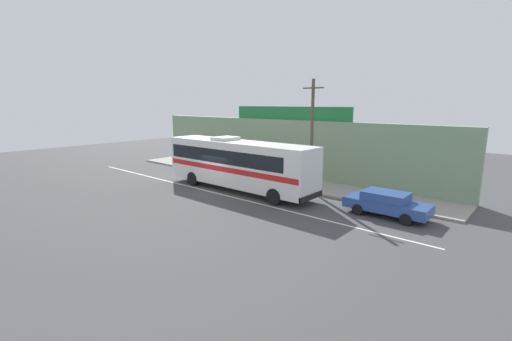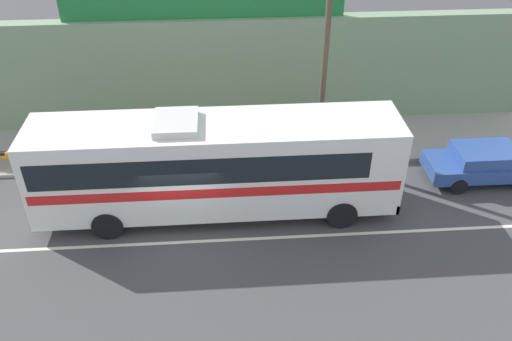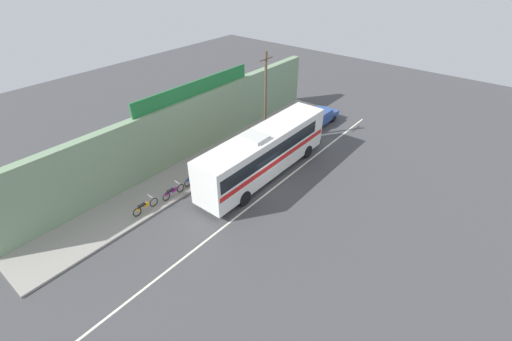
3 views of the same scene
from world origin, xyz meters
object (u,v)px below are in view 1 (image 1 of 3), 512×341
Objects in this scene: motorcycle_orange at (229,169)px; pedestrian_near_shop at (300,173)px; parked_car at (387,203)px; intercity_bus at (237,162)px; motorcycle_purple at (212,167)px; utility_pole at (312,134)px; motorcycle_blue at (198,164)px.

pedestrian_near_shop reaches higher than motorcycle_orange.
parked_car is 2.34× the size of motorcycle_orange.
intercity_bus is 7.00m from motorcycle_purple.
intercity_bus is 5.60m from utility_pole.
utility_pole is at bearing 36.82° from intercity_bus.
motorcycle_blue is at bearing 179.21° from motorcycle_orange.
parked_car is 16.50m from motorcycle_purple.
intercity_bus is 6.66× the size of motorcycle_purple.
utility_pole reaches higher than pedestrian_near_shop.
intercity_bus is 2.73× the size of parked_car.
motorcycle_orange is 1.01× the size of motorcycle_blue.
pedestrian_near_shop is at bearing 3.98° from motorcycle_purple.
intercity_bus is 6.47× the size of motorcycle_blue.
intercity_bus is 10.45m from parked_car.
motorcycle_orange is at bearing 2.99° from motorcycle_purple.
intercity_bus is 1.61× the size of utility_pole.
parked_car reaches higher than motorcycle_orange.
motorcycle_blue is 11.18m from pedestrian_near_shop.
utility_pole is 3.99× the size of motorcycle_orange.
intercity_bus is 5.38m from motorcycle_orange.
parked_car is 2.44× the size of motorcycle_purple.
intercity_bus is at bearing -37.85° from motorcycle_orange.
motorcycle_orange is at bearing -175.73° from pedestrian_near_shop.
motorcycle_purple is at bearing -179.66° from utility_pole.
utility_pole reaches higher than intercity_bus.
motorcycle_orange is at bearing -0.79° from motorcycle_blue.
motorcycle_blue is (-2.16, 0.16, 0.00)m from motorcycle_purple.
utility_pole reaches higher than motorcycle_purple.
parked_car is 7.80m from pedestrian_near_shop.
motorcycle_blue is at bearing 175.68° from motorcycle_purple.
utility_pole is at bearing -23.77° from pedestrian_near_shop.
motorcycle_purple is at bearing 173.63° from parked_car.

